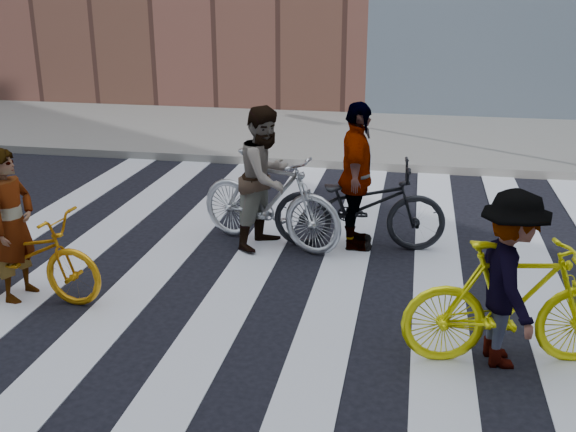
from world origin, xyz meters
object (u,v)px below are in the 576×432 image
(bike_dark_rear, at_px, (359,205))
(rider_left, at_px, (13,225))
(bike_silver_mid, at_px, (270,200))
(rider_right, at_px, (509,279))
(rider_rear, at_px, (356,177))
(bike_yellow_right, at_px, (512,303))
(bike_yellow_left, at_px, (21,255))
(rider_mid, at_px, (266,178))

(bike_dark_rear, relative_size, rider_left, 1.31)
(bike_silver_mid, relative_size, rider_right, 1.29)
(rider_right, distance_m, rider_rear, 2.96)
(bike_silver_mid, bearing_deg, bike_yellow_right, -111.06)
(bike_yellow_left, xyz_separation_m, bike_silver_mid, (2.26, 2.00, 0.12))
(bike_dark_rear, height_order, rider_left, rider_left)
(bike_silver_mid, relative_size, bike_yellow_right, 1.07)
(bike_dark_rear, relative_size, rider_mid, 1.19)
(bike_yellow_right, xyz_separation_m, rider_left, (-4.99, 0.39, 0.25))
(rider_left, relative_size, rider_rear, 0.88)
(rider_right, bearing_deg, bike_dark_rear, 20.69)
(rider_right, relative_size, rider_rear, 0.85)
(rider_mid, height_order, rider_rear, rider_rear)
(bike_yellow_left, xyz_separation_m, rider_right, (4.89, -0.39, 0.31))
(bike_yellow_left, relative_size, bike_yellow_right, 0.98)
(bike_yellow_right, bearing_deg, rider_rear, 22.34)
(bike_yellow_right, height_order, rider_mid, rider_mid)
(bike_dark_rear, xyz_separation_m, rider_right, (1.51, -2.52, 0.23))
(rider_left, bearing_deg, rider_rear, -52.97)
(bike_dark_rear, distance_m, rider_left, 4.05)
(rider_right, xyz_separation_m, rider_rear, (-1.56, 2.52, 0.14))
(bike_silver_mid, distance_m, bike_yellow_right, 3.59)
(bike_yellow_left, distance_m, rider_right, 4.92)
(bike_yellow_right, relative_size, rider_right, 1.20)
(bike_yellow_right, height_order, bike_dark_rear, bike_yellow_right)
(rider_mid, bearing_deg, bike_dark_rear, -62.90)
(bike_silver_mid, height_order, rider_mid, rider_mid)
(bike_silver_mid, distance_m, rider_rear, 1.13)
(bike_silver_mid, bearing_deg, bike_dark_rear, -62.61)
(rider_right, bearing_deg, bike_silver_mid, 37.61)
(bike_yellow_right, bearing_deg, bike_dark_rear, 21.52)
(bike_yellow_left, height_order, rider_rear, rider_rear)
(bike_yellow_left, height_order, rider_mid, rider_mid)
(bike_yellow_right, relative_size, bike_dark_rear, 0.89)
(bike_yellow_left, relative_size, rider_right, 1.17)
(bike_silver_mid, distance_m, bike_dark_rear, 1.13)
(rider_mid, relative_size, rider_right, 1.13)
(bike_dark_rear, height_order, rider_rear, rider_rear)
(bike_yellow_left, bearing_deg, bike_dark_rear, -52.97)
(bike_dark_rear, xyz_separation_m, rider_left, (-3.43, -2.13, 0.26))
(bike_yellow_right, xyz_separation_m, rider_rear, (-1.61, 2.52, 0.36))
(bike_silver_mid, relative_size, rider_rear, 1.10)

